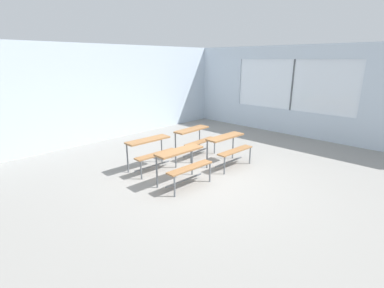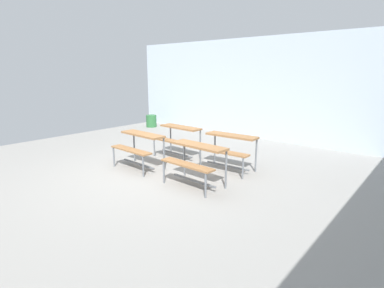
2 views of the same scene
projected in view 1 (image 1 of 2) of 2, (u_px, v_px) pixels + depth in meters
name	position (u px, v px, depth m)	size (l,w,h in m)	color
ground	(206.00, 180.00, 6.22)	(10.00, 9.00, 0.05)	gray
wall_back	(98.00, 94.00, 8.77)	(10.00, 0.12, 3.00)	silver
wall_right	(310.00, 94.00, 9.15)	(0.12, 9.00, 3.00)	silver
desk_bench_r0c0	(183.00, 159.00, 5.80)	(1.12, 0.63, 0.74)	olive
desk_bench_r0c1	(229.00, 144.00, 6.85)	(1.12, 0.63, 0.74)	olive
desk_bench_r1c0	(151.00, 147.00, 6.59)	(1.12, 0.63, 0.74)	olive
desk_bench_r1c1	(195.00, 136.00, 7.58)	(1.13, 0.64, 0.74)	olive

